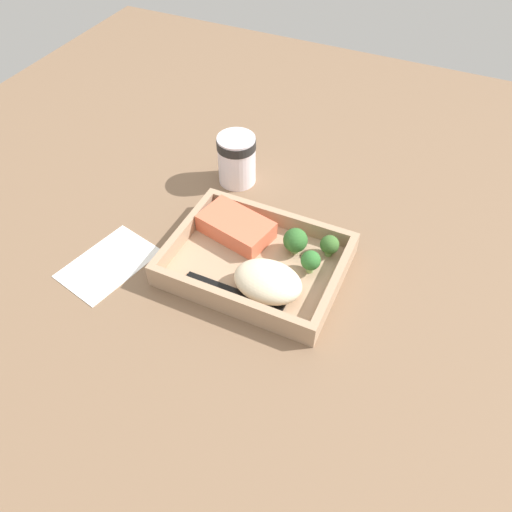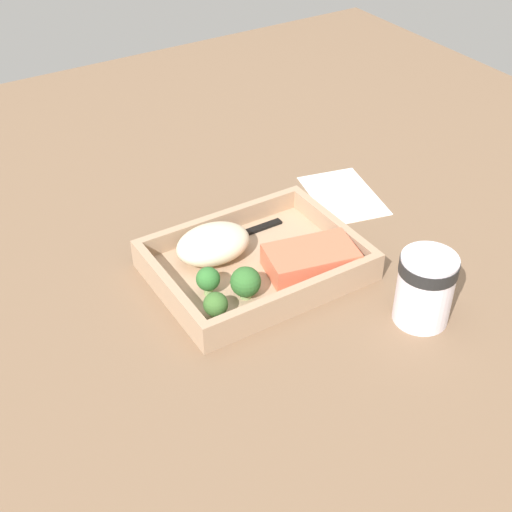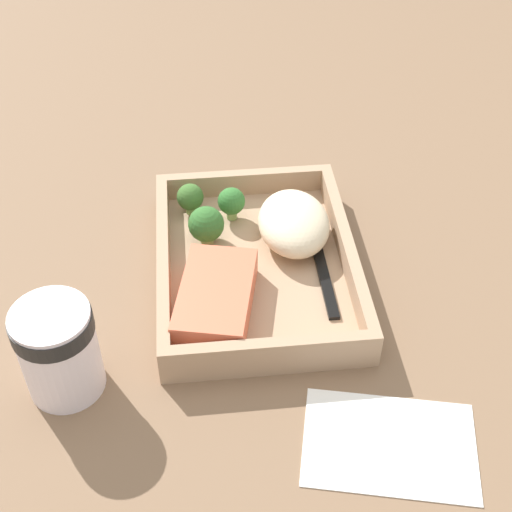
{
  "view_description": "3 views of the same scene",
  "coord_description": "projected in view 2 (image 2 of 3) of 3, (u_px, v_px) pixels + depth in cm",
  "views": [
    {
      "loc": [
        21.99,
        -47.49,
        59.08
      ],
      "look_at": [
        0.0,
        0.0,
        2.7
      ],
      "focal_mm": 35.0,
      "sensor_mm": 36.0,
      "label": 1
    },
    {
      "loc": [
        39.57,
        63.82,
        59.4
      ],
      "look_at": [
        0.0,
        0.0,
        2.7
      ],
      "focal_mm": 50.0,
      "sensor_mm": 36.0,
      "label": 2
    },
    {
      "loc": [
        -53.69,
        5.59,
        52.81
      ],
      "look_at": [
        0.0,
        0.0,
        2.7
      ],
      "focal_mm": 50.0,
      "sensor_mm": 36.0,
      "label": 3
    }
  ],
  "objects": [
    {
      "name": "tray_rim",
      "position": [
        256.0,
        256.0,
        0.94
      ],
      "size": [
        26.82,
        20.29,
        2.84
      ],
      "color": "tan",
      "rests_on": "takeout_tray"
    },
    {
      "name": "receipt_slip",
      "position": [
        343.0,
        195.0,
        1.11
      ],
      "size": [
        12.83,
        16.43,
        0.24
      ],
      "primitive_type": "cube",
      "rotation": [
        0.0,
        0.0,
        -0.23
      ],
      "color": "white",
      "rests_on": "ground_plane"
    },
    {
      "name": "broccoli_floret_3",
      "position": [
        246.0,
        282.0,
        0.88
      ],
      "size": [
        3.89,
        3.89,
        4.36
      ],
      "color": "#85A060",
      "rests_on": "takeout_tray"
    },
    {
      "name": "broccoli_floret_1",
      "position": [
        208.0,
        280.0,
        0.89
      ],
      "size": [
        3.07,
        3.07,
        3.94
      ],
      "color": "#84AB64",
      "rests_on": "takeout_tray"
    },
    {
      "name": "paper_cup",
      "position": [
        426.0,
        285.0,
        0.85
      ],
      "size": [
        7.04,
        7.04,
        9.36
      ],
      "color": "white",
      "rests_on": "ground_plane"
    },
    {
      "name": "takeout_tray",
      "position": [
        256.0,
        268.0,
        0.95
      ],
      "size": [
        26.82,
        20.29,
        1.2
      ],
      "primitive_type": "cube",
      "color": "tan",
      "rests_on": "ground_plane"
    },
    {
      "name": "salmon_fillet",
      "position": [
        311.0,
        259.0,
        0.93
      ],
      "size": [
        12.93,
        9.21,
        3.14
      ],
      "primitive_type": "cube",
      "rotation": [
        0.0,
        0.0,
        -0.22
      ],
      "color": "#E66C4B",
      "rests_on": "takeout_tray"
    },
    {
      "name": "ground_plane",
      "position": [
        256.0,
        278.0,
        0.96
      ],
      "size": [
        160.0,
        160.0,
        2.0
      ],
      "primitive_type": "cube",
      "color": "brown"
    },
    {
      "name": "broccoli_floret_2",
      "position": [
        216.0,
        305.0,
        0.85
      ],
      "size": [
        3.03,
        3.03,
        3.73
      ],
      "color": "#77A257",
      "rests_on": "takeout_tray"
    },
    {
      "name": "mashed_potatoes",
      "position": [
        213.0,
        244.0,
        0.95
      ],
      "size": [
        10.37,
        7.62,
        4.47
      ],
      "primitive_type": "ellipsoid",
      "color": "beige",
      "rests_on": "takeout_tray"
    },
    {
      "name": "fork",
      "position": [
        226.0,
        240.0,
        0.99
      ],
      "size": [
        15.81,
        2.21,
        0.44
      ],
      "color": "black",
      "rests_on": "takeout_tray"
    }
  ]
}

